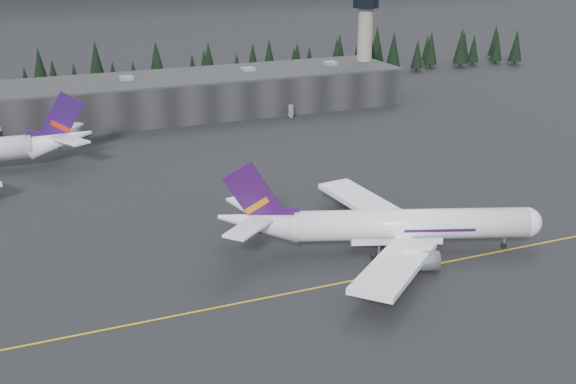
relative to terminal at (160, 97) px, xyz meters
name	(u,v)px	position (x,y,z in m)	size (l,w,h in m)	color
ground	(334,278)	(0.00, -125.00, -6.30)	(1400.00, 1400.00, 0.00)	black
taxiline	(339,283)	(0.00, -127.00, -6.29)	(400.00, 0.40, 0.02)	gold
terminal	(160,97)	(0.00, 0.00, 0.00)	(160.00, 30.00, 12.60)	black
control_tower	(365,30)	(75.00, 3.00, 17.11)	(10.00, 10.00, 37.70)	gray
treeline	(135,74)	(0.00, 37.00, 1.20)	(360.00, 20.00, 15.00)	black
jet_main	(383,225)	(13.25, -118.05, -1.33)	(57.95, 51.89, 17.61)	white
gse_vehicle_a	(76,139)	(-28.92, -20.17, -5.54)	(2.51, 5.45, 1.52)	silver
gse_vehicle_b	(291,116)	(37.96, -17.80, -5.55)	(1.77, 4.41, 1.50)	silver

